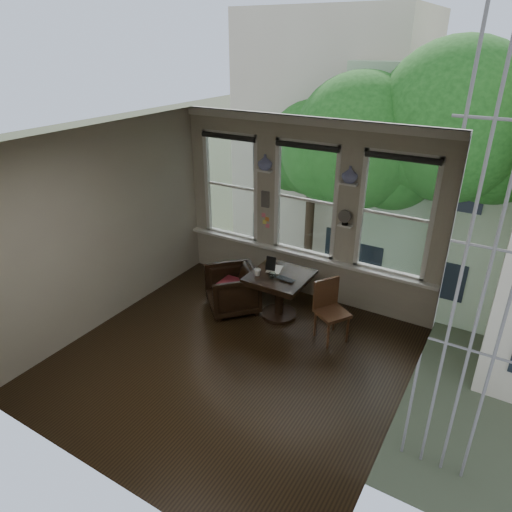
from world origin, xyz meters
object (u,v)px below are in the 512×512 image
Objects in this scene: armchair_left at (232,290)px; laptop at (284,280)px; table at (279,296)px; mug at (257,272)px; side_chair_right at (332,313)px.

laptop is at bearing 47.24° from armchair_left.
mug is (-0.29, -0.19, 0.43)m from table.
mug reaches higher than table.
armchair_left is 2.69× the size of laptop.
side_chair_right is at bearing -9.42° from table.
laptop is at bearing -45.99° from table.
side_chair_right reaches higher than table.
table is 0.97m from side_chair_right.
side_chair_right reaches higher than laptop.
table is at bearing 33.72° from mug.
side_chair_right reaches higher than armchair_left.
laptop is (-0.81, 0.01, 0.30)m from side_chair_right.
side_chair_right is (1.71, 0.05, 0.10)m from armchair_left.
laptop is 2.65× the size of mug.
laptop is at bearing 122.45° from side_chair_right.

